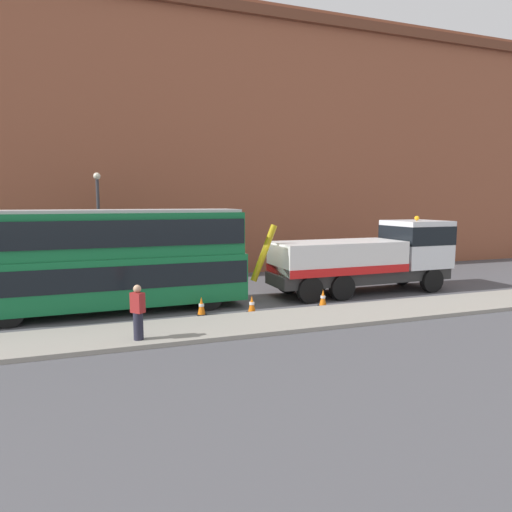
# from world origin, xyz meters

# --- Properties ---
(ground_plane) EXTENTS (120.00, 120.00, 0.00)m
(ground_plane) POSITION_xyz_m (0.00, 0.00, 0.00)
(ground_plane) COLOR #4C4C51
(near_kerb) EXTENTS (60.00, 2.80, 0.15)m
(near_kerb) POSITION_xyz_m (0.00, -4.20, 0.07)
(near_kerb) COLOR gray
(near_kerb) RESTS_ON ground_plane
(building_facade) EXTENTS (60.00, 1.50, 16.00)m
(building_facade) POSITION_xyz_m (0.00, 7.79, 8.07)
(building_facade) COLOR #935138
(building_facade) RESTS_ON ground_plane
(recovery_tow_truck) EXTENTS (10.17, 2.83, 3.67)m
(recovery_tow_truck) POSITION_xyz_m (5.78, -0.41, 1.76)
(recovery_tow_truck) COLOR #2D2D2D
(recovery_tow_truck) RESTS_ON ground_plane
(double_decker_bus) EXTENTS (11.09, 2.79, 4.06)m
(double_decker_bus) POSITION_xyz_m (-6.30, -0.42, 2.23)
(double_decker_bus) COLOR #146B38
(double_decker_bus) RESTS_ON ground_plane
(pedestrian_onlooker) EXTENTS (0.46, 0.47, 1.71)m
(pedestrian_onlooker) POSITION_xyz_m (-5.48, -5.00, 0.99)
(pedestrian_onlooker) COLOR #232333
(pedestrian_onlooker) RESTS_ON near_kerb
(traffic_cone_near_bus) EXTENTS (0.36, 0.36, 0.72)m
(traffic_cone_near_bus) POSITION_xyz_m (-2.86, -2.11, 0.34)
(traffic_cone_near_bus) COLOR orange
(traffic_cone_near_bus) RESTS_ON ground_plane
(traffic_cone_midway) EXTENTS (0.36, 0.36, 0.72)m
(traffic_cone_midway) POSITION_xyz_m (-0.93, -2.47, 0.34)
(traffic_cone_midway) COLOR orange
(traffic_cone_midway) RESTS_ON ground_plane
(traffic_cone_near_truck) EXTENTS (0.36, 0.36, 0.72)m
(traffic_cone_near_truck) POSITION_xyz_m (2.28, -2.33, 0.34)
(traffic_cone_near_truck) COLOR orange
(traffic_cone_near_truck) RESTS_ON ground_plane
(street_lamp) EXTENTS (0.36, 0.36, 5.83)m
(street_lamp) POSITION_xyz_m (-6.46, 5.59, 3.47)
(street_lamp) COLOR #38383D
(street_lamp) RESTS_ON ground_plane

